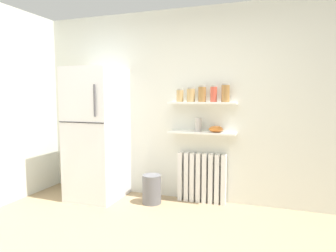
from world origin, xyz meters
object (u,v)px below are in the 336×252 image
(refrigerator, at_px, (97,134))
(storage_jar_1, at_px, (191,95))
(storage_jar_2, at_px, (202,94))
(storage_jar_3, at_px, (214,94))
(shelf_bowl, at_px, (216,129))
(storage_jar_4, at_px, (226,93))
(trash_bin, at_px, (152,189))
(radiator, at_px, (202,178))
(vase, at_px, (198,125))
(storage_jar_0, at_px, (180,95))

(refrigerator, height_order, storage_jar_1, refrigerator)
(storage_jar_2, height_order, storage_jar_3, same)
(storage_jar_2, height_order, shelf_bowl, storage_jar_2)
(refrigerator, bearing_deg, shelf_bowl, 8.74)
(storage_jar_4, bearing_deg, trash_bin, -165.18)
(refrigerator, bearing_deg, radiator, 11.01)
(shelf_bowl, distance_m, trash_bin, 1.16)
(radiator, height_order, storage_jar_4, storage_jar_4)
(radiator, bearing_deg, storage_jar_1, -168.74)
(storage_jar_3, xyz_separation_m, trash_bin, (-0.77, -0.24, -1.26))
(shelf_bowl, bearing_deg, refrigerator, -171.26)
(refrigerator, height_order, vase, refrigerator)
(storage_jar_1, bearing_deg, storage_jar_4, -0.00)
(storage_jar_1, height_order, storage_jar_3, storage_jar_3)
(radiator, height_order, vase, vase)
(vase, xyz_separation_m, trash_bin, (-0.57, -0.24, -0.86))
(storage_jar_1, bearing_deg, storage_jar_3, -0.00)
(refrigerator, distance_m, shelf_bowl, 1.64)
(storage_jar_2, bearing_deg, storage_jar_1, 180.00)
(storage_jar_1, bearing_deg, storage_jar_0, 180.00)
(storage_jar_3, relative_size, trash_bin, 0.56)
(storage_jar_0, xyz_separation_m, vase, (0.25, -0.00, -0.38))
(storage_jar_3, bearing_deg, vase, 180.00)
(radiator, xyz_separation_m, storage_jar_1, (-0.15, -0.03, 1.11))
(radiator, bearing_deg, storage_jar_3, -11.26)
(storage_jar_0, relative_size, vase, 0.94)
(radiator, distance_m, storage_jar_3, 1.13)
(storage_jar_3, distance_m, shelf_bowl, 0.46)
(storage_jar_2, distance_m, storage_jar_4, 0.30)
(storage_jar_3, bearing_deg, trash_bin, -162.42)
(refrigerator, relative_size, shelf_bowl, 9.94)
(storage_jar_4, xyz_separation_m, shelf_bowl, (-0.12, 0.00, -0.46))
(storage_jar_1, distance_m, shelf_bowl, 0.56)
(vase, relative_size, trash_bin, 0.48)
(refrigerator, bearing_deg, storage_jar_0, 12.40)
(storage_jar_3, bearing_deg, storage_jar_4, -0.00)
(radiator, distance_m, shelf_bowl, 0.69)
(storage_jar_1, relative_size, vase, 1.03)
(storage_jar_1, relative_size, storage_jar_2, 0.89)
(storage_jar_3, relative_size, shelf_bowl, 1.17)
(storage_jar_2, bearing_deg, storage_jar_4, -0.00)
(storage_jar_0, xyz_separation_m, storage_jar_3, (0.45, -0.00, 0.02))
(storage_jar_4, bearing_deg, storage_jar_1, 180.00)
(storage_jar_4, height_order, shelf_bowl, storage_jar_4)
(shelf_bowl, height_order, trash_bin, shelf_bowl)
(storage_jar_2, xyz_separation_m, trash_bin, (-0.61, -0.24, -1.26))
(storage_jar_2, distance_m, shelf_bowl, 0.49)
(radiator, bearing_deg, vase, -147.54)
(storage_jar_2, distance_m, storage_jar_3, 0.15)
(radiator, bearing_deg, refrigerator, -168.99)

